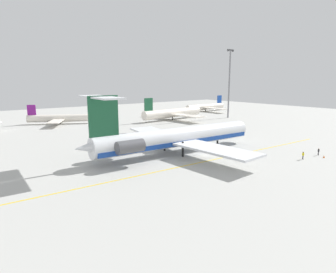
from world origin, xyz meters
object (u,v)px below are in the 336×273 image
Objects in this scene: ground_crew_near_tail at (319,151)px; light_mast at (229,82)px; main_jetliner at (174,137)px; ground_crew_near_nose at (303,155)px; safety_cone_nose at (324,157)px; airliner_mid_right at (174,113)px; airliner_far_right at (205,107)px; airliner_mid_left at (62,118)px.

ground_crew_near_tail is 0.06× the size of light_mast.
light_mast reaches higher than main_jetliner.
ground_crew_near_nose is 1.03× the size of ground_crew_near_tail.
main_jetliner is 29.01m from ground_crew_near_nose.
main_jetliner is at bearing 135.93° from safety_cone_nose.
main_jetliner reaches higher than airliner_mid_right.
safety_cone_nose is at bearing -121.62° from light_mast.
safety_cone_nose is at bearing -105.44° from airliner_mid_right.
ground_crew_near_nose is at bearing 56.44° from airliner_far_right.
ground_crew_near_tail is 2.35m from safety_cone_nose.
airliner_mid_left is 13.92× the size of ground_crew_near_nose.
main_jetliner is 33.79m from ground_crew_near_tail.
main_jetliner is 73.14m from light_mast.
light_mast is at bearing 66.04° from airliner_far_right.
ground_crew_near_nose is 0.06× the size of light_mast.
light_mast is at bearing 58.38° from safety_cone_nose.
ground_crew_near_nose is at bearing -60.05° from ground_crew_near_tail.
airliner_far_right is 0.93× the size of light_mast.
airliner_mid_right is 71.79m from ground_crew_near_nose.
safety_cone_nose is (-1.21, -1.85, -0.79)m from ground_crew_near_tail.
ground_crew_near_tail is (-12.72, -69.53, -1.88)m from airliner_mid_right.
airliner_far_right is at bearing 67.43° from light_mast.
airliner_mid_right is 19.89× the size of ground_crew_near_tail.
airliner_far_right is 32.21m from light_mast.
main_jetliner reaches higher than airliner_far_right.
main_jetliner is 2.01× the size of airliner_mid_left.
main_jetliner reaches higher than airliner_mid_left.
main_jetliner is 65.01m from airliner_mid_left.
main_jetliner is at bearing -97.32° from ground_crew_near_tail.
airliner_far_right is at bearing 43.56° from main_jetliner.
main_jetliner is 61.24m from airliner_mid_right.
ground_crew_near_tail is at bearing -121.57° from light_mast.
airliner_mid_left reaches higher than ground_crew_near_tail.
ground_crew_near_tail is (-47.27, -85.57, -1.44)m from airliner_far_right.
light_mast is at bearing -28.98° from airliner_mid_right.
airliner_mid_left is at bearing 108.81° from safety_cone_nose.
light_mast is at bearing 33.30° from main_jetliner.
main_jetliner reaches higher than ground_crew_near_nose.
light_mast reaches higher than safety_cone_nose.
light_mast reaches higher than ground_crew_near_tail.
main_jetliner is 1.72× the size of airliner_far_right.
light_mast is at bearing 6.21° from airliner_mid_left.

